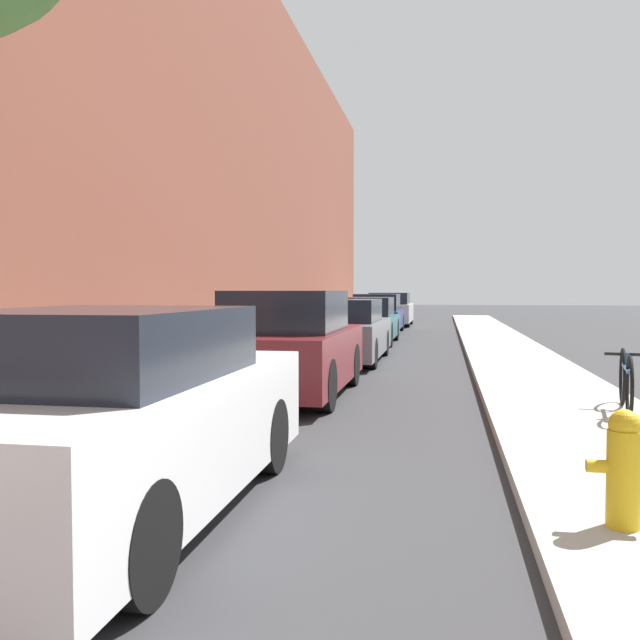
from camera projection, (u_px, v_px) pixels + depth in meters
name	position (u px, v px, depth m)	size (l,w,h in m)	color
ground_plane	(375.00, 366.00, 13.82)	(120.00, 120.00, 0.00)	#333335
sidewalk_left	(239.00, 361.00, 14.34)	(2.00, 52.00, 0.12)	#ADA89E
sidewalk_right	(522.00, 366.00, 13.29)	(2.00, 52.00, 0.12)	#ADA89E
building_facade_left	(176.00, 106.00, 14.34)	(0.70, 52.00, 10.93)	brown
parked_car_white	(112.00, 417.00, 4.63)	(1.74, 4.01, 1.43)	black
parked_car_maroon	(289.00, 347.00, 9.91)	(1.70, 3.95, 1.55)	black
parked_car_grey	(342.00, 332.00, 14.78)	(1.79, 4.46, 1.36)	black
parked_car_teal	(365.00, 321.00, 19.81)	(1.78, 4.06, 1.35)	black
parked_car_navy	(378.00, 314.00, 24.80)	(1.74, 4.12, 1.42)	black
parked_car_silver	(390.00, 310.00, 29.75)	(1.87, 4.35, 1.45)	black
fire_hydrant	(624.00, 467.00, 4.08)	(0.43, 0.20, 0.72)	gold
bicycle	(626.00, 381.00, 7.94)	(0.47, 1.74, 0.72)	black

